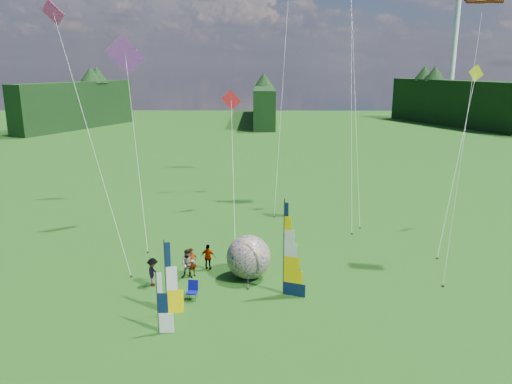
{
  "coord_description": "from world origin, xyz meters",
  "views": [
    {
      "loc": [
        -0.81,
        -20.61,
        11.85
      ],
      "look_at": [
        -1.0,
        4.0,
        5.5
      ],
      "focal_mm": 35.0,
      "sensor_mm": 36.0,
      "label": 1
    }
  ],
  "objects_px": {
    "feather_banner_main": "(284,249)",
    "spectator_a": "(192,262)",
    "side_banner_far": "(157,303)",
    "bol_inflatable": "(249,257)",
    "side_banner_left": "(166,279)",
    "spectator_c": "(153,272)",
    "spectator_d": "(208,257)",
    "camp_chair": "(192,291)",
    "kite_whale": "(355,63)",
    "spectator_b": "(188,264)"
  },
  "relations": [
    {
      "from": "spectator_b",
      "to": "spectator_c",
      "type": "xyz_separation_m",
      "value": [
        -1.79,
        -1.04,
        -0.05
      ]
    },
    {
      "from": "feather_banner_main",
      "to": "spectator_c",
      "type": "height_order",
      "value": "feather_banner_main"
    },
    {
      "from": "feather_banner_main",
      "to": "side_banner_left",
      "type": "height_order",
      "value": "feather_banner_main"
    },
    {
      "from": "feather_banner_main",
      "to": "side_banner_left",
      "type": "distance_m",
      "value": 6.2
    },
    {
      "from": "side_banner_left",
      "to": "spectator_d",
      "type": "relative_size",
      "value": 2.39
    },
    {
      "from": "spectator_c",
      "to": "kite_whale",
      "type": "xyz_separation_m",
      "value": [
        13.33,
        15.48,
        11.09
      ]
    },
    {
      "from": "bol_inflatable",
      "to": "kite_whale",
      "type": "height_order",
      "value": "kite_whale"
    },
    {
      "from": "spectator_d",
      "to": "side_banner_left",
      "type": "bearing_deg",
      "value": 86.49
    },
    {
      "from": "side_banner_left",
      "to": "spectator_a",
      "type": "relative_size",
      "value": 2.2
    },
    {
      "from": "spectator_b",
      "to": "spectator_d",
      "type": "relative_size",
      "value": 1.09
    },
    {
      "from": "feather_banner_main",
      "to": "spectator_b",
      "type": "height_order",
      "value": "feather_banner_main"
    },
    {
      "from": "side_banner_left",
      "to": "kite_whale",
      "type": "distance_m",
      "value": 24.4
    },
    {
      "from": "bol_inflatable",
      "to": "spectator_d",
      "type": "xyz_separation_m",
      "value": [
        -2.41,
        1.18,
        -0.48
      ]
    },
    {
      "from": "kite_whale",
      "to": "spectator_b",
      "type": "bearing_deg",
      "value": -139.37
    },
    {
      "from": "side_banner_far",
      "to": "kite_whale",
      "type": "relative_size",
      "value": 0.12
    },
    {
      "from": "spectator_c",
      "to": "spectator_d",
      "type": "bearing_deg",
      "value": -51.9
    },
    {
      "from": "side_banner_far",
      "to": "kite_whale",
      "type": "bearing_deg",
      "value": 58.92
    },
    {
      "from": "side_banner_far",
      "to": "spectator_b",
      "type": "xyz_separation_m",
      "value": [
        0.51,
        6.02,
        -0.63
      ]
    },
    {
      "from": "side_banner_far",
      "to": "spectator_a",
      "type": "height_order",
      "value": "side_banner_far"
    },
    {
      "from": "feather_banner_main",
      "to": "camp_chair",
      "type": "bearing_deg",
      "value": -152.1
    },
    {
      "from": "bol_inflatable",
      "to": "spectator_a",
      "type": "height_order",
      "value": "bol_inflatable"
    },
    {
      "from": "feather_banner_main",
      "to": "spectator_a",
      "type": "bearing_deg",
      "value": 175.66
    },
    {
      "from": "spectator_c",
      "to": "side_banner_left",
      "type": "bearing_deg",
      "value": -158.2
    },
    {
      "from": "spectator_a",
      "to": "kite_whale",
      "type": "height_order",
      "value": "kite_whale"
    },
    {
      "from": "feather_banner_main",
      "to": "side_banner_far",
      "type": "xyz_separation_m",
      "value": [
        -5.81,
        -3.96,
        -1.05
      ]
    },
    {
      "from": "feather_banner_main",
      "to": "spectator_a",
      "type": "relative_size",
      "value": 2.99
    },
    {
      "from": "feather_banner_main",
      "to": "bol_inflatable",
      "type": "xyz_separation_m",
      "value": [
        -1.87,
        2.09,
        -1.27
      ]
    },
    {
      "from": "feather_banner_main",
      "to": "camp_chair",
      "type": "distance_m",
      "value": 5.19
    },
    {
      "from": "feather_banner_main",
      "to": "spectator_d",
      "type": "height_order",
      "value": "feather_banner_main"
    },
    {
      "from": "bol_inflatable",
      "to": "spectator_b",
      "type": "height_order",
      "value": "bol_inflatable"
    },
    {
      "from": "bol_inflatable",
      "to": "camp_chair",
      "type": "distance_m",
      "value": 4.06
    },
    {
      "from": "camp_chair",
      "to": "kite_whale",
      "type": "xyz_separation_m",
      "value": [
        10.96,
        17.2,
        11.39
      ]
    },
    {
      "from": "side_banner_far",
      "to": "spectator_d",
      "type": "height_order",
      "value": "side_banner_far"
    },
    {
      "from": "spectator_d",
      "to": "camp_chair",
      "type": "bearing_deg",
      "value": 94.92
    },
    {
      "from": "camp_chair",
      "to": "spectator_b",
      "type": "bearing_deg",
      "value": 108.99
    },
    {
      "from": "bol_inflatable",
      "to": "camp_chair",
      "type": "height_order",
      "value": "bol_inflatable"
    },
    {
      "from": "side_banner_left",
      "to": "side_banner_far",
      "type": "bearing_deg",
      "value": -106.36
    },
    {
      "from": "spectator_a",
      "to": "bol_inflatable",
      "type": "bearing_deg",
      "value": -40.79
    },
    {
      "from": "spectator_b",
      "to": "camp_chair",
      "type": "distance_m",
      "value": 2.83
    },
    {
      "from": "feather_banner_main",
      "to": "spectator_c",
      "type": "xyz_separation_m",
      "value": [
        -7.09,
        1.01,
        -1.73
      ]
    },
    {
      "from": "feather_banner_main",
      "to": "spectator_c",
      "type": "relative_size",
      "value": 3.18
    },
    {
      "from": "feather_banner_main",
      "to": "spectator_d",
      "type": "distance_m",
      "value": 5.67
    },
    {
      "from": "side_banner_far",
      "to": "bol_inflatable",
      "type": "distance_m",
      "value": 7.23
    },
    {
      "from": "side_banner_far",
      "to": "camp_chair",
      "type": "height_order",
      "value": "side_banner_far"
    },
    {
      "from": "side_banner_left",
      "to": "side_banner_far",
      "type": "relative_size",
      "value": 1.26
    },
    {
      "from": "spectator_b",
      "to": "feather_banner_main",
      "type": "bearing_deg",
      "value": -17.77
    },
    {
      "from": "side_banner_left",
      "to": "spectator_c",
      "type": "distance_m",
      "value": 3.7
    },
    {
      "from": "spectator_d",
      "to": "camp_chair",
      "type": "height_order",
      "value": "spectator_d"
    },
    {
      "from": "kite_whale",
      "to": "feather_banner_main",
      "type": "bearing_deg",
      "value": -121.46
    },
    {
      "from": "camp_chair",
      "to": "kite_whale",
      "type": "bearing_deg",
      "value": 64.61
    }
  ]
}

